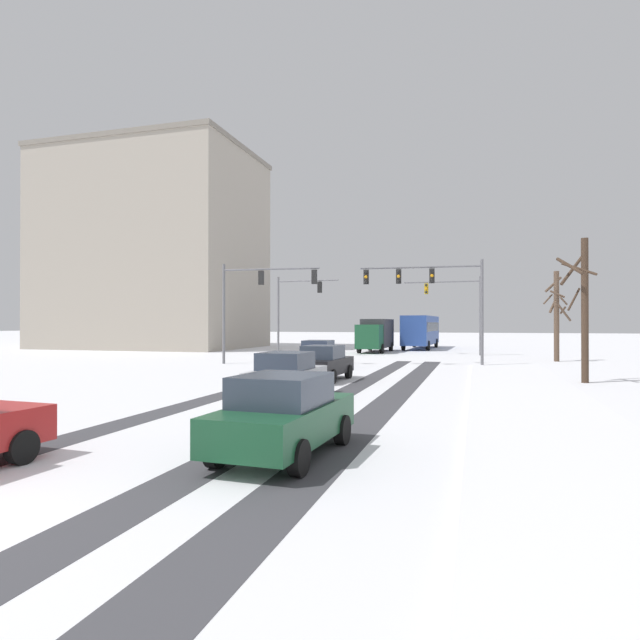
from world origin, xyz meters
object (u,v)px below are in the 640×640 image
Objects in this scene: car_black_second at (324,363)px; bus_oncoming at (421,329)px; bare_tree_sidewalk_far at (557,313)px; box_truck_delivery at (376,334)px; office_building_far_left_block at (154,251)px; car_dark_green_fourth at (284,414)px; car_blue_lead at (319,354)px; traffic_signal_near_right at (431,287)px; bare_tree_sidewalk_mid at (583,305)px; traffic_signal_far_left at (294,302)px; car_silver_third at (287,375)px; traffic_signal_far_right at (458,301)px; traffic_signal_near_left at (257,292)px.

bus_oncoming reaches higher than car_black_second.
bus_oncoming is 19.52m from bare_tree_sidewalk_far.
office_building_far_left_block reaches higher than box_truck_delivery.
car_blue_lead is at bearing 104.56° from car_dark_green_fourth.
traffic_signal_near_right reaches higher than bare_tree_sidewalk_mid.
box_truck_delivery is (-2.13, 24.91, 0.82)m from car_black_second.
traffic_signal_near_right and traffic_signal_far_left have the same top height.
bare_tree_sidewalk_mid is at bearing 11.86° from car_black_second.
car_black_second is at bearing -112.54° from traffic_signal_near_right.
traffic_signal_near_right is 1.20× the size of bare_tree_sidewalk_far.
box_truck_delivery reaches higher than car_blue_lead.
bare_tree_sidewalk_far reaches higher than car_dark_green_fourth.
car_dark_green_fourth is 38.82m from box_truck_delivery.
traffic_signal_near_right reaches higher than car_silver_third.
car_black_second is 13.89m from car_dark_green_fourth.
traffic_signal_far_left is at bearing 175.26° from bare_tree_sidewalk_far.
car_blue_lead is (-6.38, -2.87, -4.02)m from traffic_signal_near_right.
traffic_signal_far_right and traffic_signal_near_left have the same top height.
car_blue_lead is 0.99× the size of car_black_second.
car_silver_third is 0.37× the size of bus_oncoming.
car_blue_lead and car_black_second have the same top height.
traffic_signal_far_left is at bearing -162.43° from traffic_signal_far_right.
traffic_signal_near_right is 1.17× the size of bare_tree_sidewalk_mid.
traffic_signal_near_right is at bearing 76.56° from car_silver_third.
box_truck_delivery is 0.35× the size of office_building_far_left_block.
bare_tree_sidewalk_far is 41.30m from office_building_far_left_block.
bare_tree_sidewalk_mid is (8.23, 15.92, 2.64)m from car_dark_green_fourth.
traffic_signal_near_right is 1.15× the size of traffic_signal_near_left.
office_building_far_left_block reaches higher than car_dark_green_fourth.
bus_oncoming is 1.49× the size of box_truck_delivery.
car_blue_lead is 0.37× the size of bus_oncoming.
car_blue_lead is 7.35m from car_black_second.
traffic_signal_far_left reaches higher than car_black_second.
traffic_signal_near_left is at bearing 161.99° from bare_tree_sidewalk_mid.
car_black_second is 0.67× the size of bare_tree_sidewalk_far.
bus_oncoming is at bearing 71.54° from traffic_signal_near_left.
bare_tree_sidewalk_mid is (13.39, -22.55, 1.83)m from box_truck_delivery.
car_black_second is 32.58m from bus_oncoming.
traffic_signal_far_left is 9.28m from box_truck_delivery.
car_silver_third is 0.66× the size of bare_tree_sidewalk_far.
office_building_far_left_block is at bearing -169.57° from bus_oncoming.
bare_tree_sidewalk_mid is at bearing -33.06° from office_building_far_left_block.
traffic_signal_far_right is 17.31m from car_blue_lead.
box_truck_delivery is at bearing 94.89° from car_black_second.
traffic_signal_far_left reaches higher than box_truck_delivery.
bare_tree_sidewalk_mid is (7.18, -7.48, -1.38)m from traffic_signal_near_right.
car_dark_green_fourth is at bearing -70.53° from car_silver_third.
car_black_second is at bearing -85.11° from box_truck_delivery.
traffic_signal_near_right is at bearing -140.88° from bare_tree_sidewalk_far.
bus_oncoming is at bearing 92.21° from car_dark_green_fourth.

